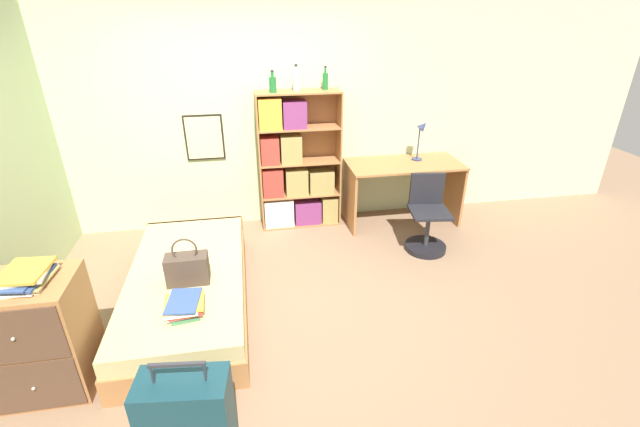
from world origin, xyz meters
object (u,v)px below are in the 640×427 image
(bookcase, at_px, (294,171))
(desk_lamp, at_px, (422,133))
(book_stack_on_bed, at_px, (184,306))
(bottle_green, at_px, (273,84))
(handbag, at_px, (187,268))
(suitcase, at_px, (188,423))
(desk, at_px, (403,181))
(desk_chair, at_px, (427,226))
(dresser, at_px, (40,336))
(magazine_pile_on_dresser, at_px, (25,277))
(bottle_brown, at_px, (296,81))
(bed, at_px, (189,288))
(bottle_clear, at_px, (325,81))

(bookcase, bearing_deg, desk_lamp, -2.50)
(book_stack_on_bed, relative_size, bottle_green, 1.48)
(handbag, relative_size, suitcase, 0.53)
(desk_lamp, bearing_deg, desk, -156.00)
(desk_chair, bearing_deg, dresser, -158.10)
(dresser, height_order, desk_lamp, desk_lamp)
(magazine_pile_on_dresser, relative_size, desk, 0.29)
(bottle_brown, bearing_deg, bottle_green, -168.54)
(suitcase, distance_m, desk_lamp, 3.96)
(bottle_green, relative_size, desk, 0.17)
(suitcase, bearing_deg, bed, 95.87)
(suitcase, relative_size, desk, 0.58)
(desk_lamp, bearing_deg, bottle_brown, 176.73)
(desk_chair, bearing_deg, desk_lamp, 77.85)
(book_stack_on_bed, xyz_separation_m, bottle_brown, (1.15, 2.06, 1.30))
(desk_lamp, bearing_deg, handbag, -148.89)
(bottle_brown, distance_m, desk_lamp, 1.62)
(bottle_brown, relative_size, desk_lamp, 0.57)
(bed, bearing_deg, desk_chair, 13.76)
(bed, bearing_deg, desk_lamp, 27.55)
(handbag, bearing_deg, desk_chair, 18.10)
(handbag, bearing_deg, bottle_green, 61.25)
(bed, distance_m, magazine_pile_on_dresser, 1.36)
(magazine_pile_on_dresser, xyz_separation_m, bottle_green, (1.79, 2.19, 0.79))
(book_stack_on_bed, bearing_deg, bookcase, 61.79)
(book_stack_on_bed, height_order, desk_lamp, desk_lamp)
(desk_lamp, bearing_deg, dresser, -148.93)
(bottle_green, xyz_separation_m, desk, (1.53, -0.13, -1.17))
(suitcase, distance_m, dresser, 1.31)
(bottle_green, height_order, bottle_brown, bottle_brown)
(dresser, distance_m, bottle_brown, 3.33)
(bed, distance_m, suitcase, 1.55)
(desk, bearing_deg, desk_chair, -85.93)
(magazine_pile_on_dresser, xyz_separation_m, bottle_clear, (2.38, 2.26, 0.80))
(handbag, relative_size, bottle_clear, 1.64)
(suitcase, distance_m, desk_chair, 3.20)
(desk, bearing_deg, magazine_pile_on_dresser, -148.21)
(bottle_brown, xyz_separation_m, desk, (1.27, -0.18, -1.19))
(suitcase, bearing_deg, magazine_pile_on_dresser, 142.04)
(dresser, bearing_deg, bottle_brown, 46.97)
(bottle_green, xyz_separation_m, bottle_clear, (0.59, 0.07, 0.01))
(suitcase, xyz_separation_m, bottle_green, (0.78, 2.97, 1.39))
(bed, relative_size, bottle_green, 8.84)
(suitcase, height_order, bottle_clear, bottle_clear)
(book_stack_on_bed, xyz_separation_m, suitcase, (0.11, -0.96, -0.11))
(bed, xyz_separation_m, magazine_pile_on_dresser, (-0.85, -0.75, 0.74))
(suitcase, relative_size, desk_chair, 0.94)
(bottle_green, relative_size, desk_lamp, 0.47)
(bookcase, height_order, bottle_green, bottle_green)
(bed, height_order, bottle_brown, bottle_brown)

